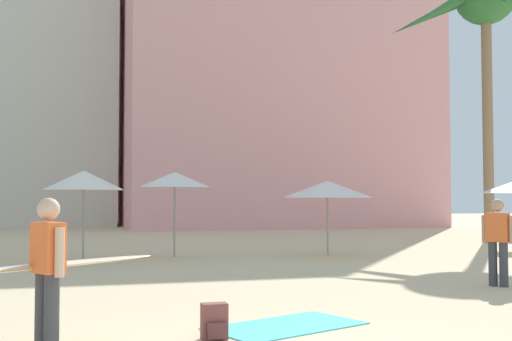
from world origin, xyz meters
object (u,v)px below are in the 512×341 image
at_px(person_near_left, 48,267).
at_px(palm_tree_center, 486,7).
at_px(cafe_umbrella_1, 84,180).
at_px(beach_towel, 286,326).
at_px(person_mid_left, 498,238).
at_px(backpack, 214,322).
at_px(cafe_umbrella_4, 175,180).
at_px(cafe_umbrella_0, 327,189).

bearing_deg(person_near_left, palm_tree_center, 12.08).
xyz_separation_m(cafe_umbrella_1, beach_towel, (2.44, -9.75, -2.14)).
relative_size(cafe_umbrella_1, person_near_left, 0.93).
bearing_deg(palm_tree_center, person_mid_left, -125.42).
bearing_deg(backpack, palm_tree_center, 135.35).
bearing_deg(backpack, cafe_umbrella_4, 174.05).
distance_m(backpack, person_near_left, 1.98).
height_order(palm_tree_center, cafe_umbrella_4, palm_tree_center).
height_order(cafe_umbrella_4, backpack, cafe_umbrella_4).
height_order(cafe_umbrella_0, person_mid_left, cafe_umbrella_0).
relative_size(cafe_umbrella_1, cafe_umbrella_4, 1.00).
bearing_deg(beach_towel, backpack, -154.34).
distance_m(cafe_umbrella_0, cafe_umbrella_1, 6.93).
distance_m(cafe_umbrella_0, backpack, 11.64).
relative_size(backpack, person_near_left, 0.16).
distance_m(cafe_umbrella_4, person_mid_left, 9.17).
bearing_deg(person_near_left, person_mid_left, -8.91).
distance_m(palm_tree_center, cafe_umbrella_1, 17.59).
bearing_deg(cafe_umbrella_4, cafe_umbrella_1, -172.78).
distance_m(palm_tree_center, cafe_umbrella_0, 12.11).
distance_m(palm_tree_center, backpack, 22.11).
bearing_deg(cafe_umbrella_1, palm_tree_center, 14.67).
relative_size(beach_towel, backpack, 4.69).
xyz_separation_m(cafe_umbrella_1, backpack, (1.38, -10.25, -1.94)).
xyz_separation_m(beach_towel, backpack, (-1.05, -0.51, 0.19)).
relative_size(palm_tree_center, cafe_umbrella_4, 4.61).
height_order(cafe_umbrella_4, person_near_left, cafe_umbrella_4).
relative_size(person_near_left, person_mid_left, 1.58).
relative_size(palm_tree_center, backpack, 26.49).
xyz_separation_m(palm_tree_center, person_near_left, (-16.00, -14.38, -8.44)).
distance_m(cafe_umbrella_4, beach_towel, 10.30).
distance_m(palm_tree_center, person_mid_left, 16.28).
height_order(palm_tree_center, backpack, palm_tree_center).
height_order(cafe_umbrella_1, beach_towel, cafe_umbrella_1).
relative_size(palm_tree_center, beach_towel, 5.65).
bearing_deg(beach_towel, palm_tree_center, 46.53).
distance_m(cafe_umbrella_4, person_near_left, 11.11).
xyz_separation_m(cafe_umbrella_0, person_mid_left, (0.54, -7.11, -1.04)).
distance_m(beach_towel, backpack, 1.19).
bearing_deg(backpack, person_mid_left, 116.09).
height_order(palm_tree_center, cafe_umbrella_0, palm_tree_center).
bearing_deg(cafe_umbrella_4, beach_towel, -90.29).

